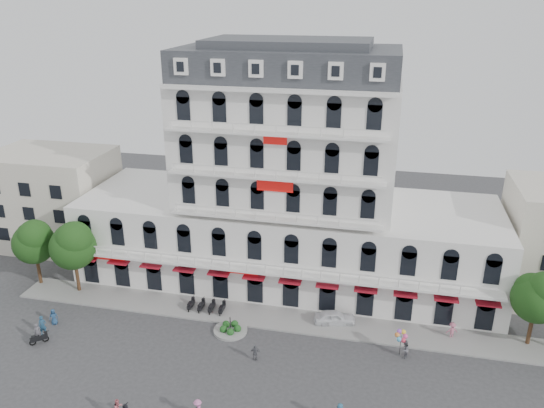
{
  "coord_description": "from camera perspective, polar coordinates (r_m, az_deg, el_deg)",
  "views": [
    {
      "loc": [
        10.08,
        -34.34,
        29.7
      ],
      "look_at": [
        0.14,
        10.0,
        11.74
      ],
      "focal_mm": 35.0,
      "sensor_mm": 36.0,
      "label": 1
    }
  ],
  "objects": [
    {
      "name": "ground",
      "position": [
        46.5,
        -3.01,
        -18.16
      ],
      "size": [
        120.0,
        120.0,
        0.0
      ],
      "primitive_type": "plane",
      "color": "#38383A",
      "rests_on": "ground"
    },
    {
      "name": "sidewalk",
      "position": [
        53.45,
        -0.39,
        -12.08
      ],
      "size": [
        53.0,
        4.0,
        0.16
      ],
      "primitive_type": "cube",
      "color": "gray",
      "rests_on": "ground"
    },
    {
      "name": "main_building",
      "position": [
        56.83,
        1.63,
        1.24
      ],
      "size": [
        45.0,
        15.0,
        25.8
      ],
      "color": "silver",
      "rests_on": "ground"
    },
    {
      "name": "flank_building_west",
      "position": [
        71.56,
        -22.36,
        0.54
      ],
      "size": [
        14.0,
        10.0,
        12.0
      ],
      "primitive_type": "cube",
      "color": "beige",
      "rests_on": "ground"
    },
    {
      "name": "traffic_island",
      "position": [
        51.62,
        -4.49,
        -13.28
      ],
      "size": [
        3.2,
        3.2,
        1.6
      ],
      "color": "gray",
      "rests_on": "ground"
    },
    {
      "name": "parked_scooter_row",
      "position": [
        54.89,
        -7.04,
        -11.37
      ],
      "size": [
        4.4,
        1.8,
        1.1
      ],
      "primitive_type": null,
      "color": "black",
      "rests_on": "ground"
    },
    {
      "name": "tree_west_outer",
      "position": [
        62.09,
        -24.25,
        -3.55
      ],
      "size": [
        4.5,
        4.48,
        7.76
      ],
      "color": "#382314",
      "rests_on": "ground"
    },
    {
      "name": "tree_west_inner",
      "position": [
        58.82,
        -20.64,
        -4.02
      ],
      "size": [
        4.76,
        4.76,
        8.25
      ],
      "color": "#382314",
      "rests_on": "ground"
    },
    {
      "name": "tree_east_inner",
      "position": [
        52.52,
        26.71,
        -8.76
      ],
      "size": [
        4.4,
        4.37,
        7.57
      ],
      "color": "#382314",
      "rests_on": "ground"
    },
    {
      "name": "parked_car",
      "position": [
        52.7,
        6.77,
        -12.02
      ],
      "size": [
        4.23,
        2.46,
        1.35
      ],
      "primitive_type": "imported",
      "rotation": [
        0.0,
        0.0,
        1.8
      ],
      "color": "white",
      "rests_on": "ground"
    },
    {
      "name": "rider_west",
      "position": [
        53.97,
        -23.86,
        -12.75
      ],
      "size": [
        1.34,
        1.27,
        2.09
      ],
      "rotation": [
        0.0,
        0.0,
        0.74
      ],
      "color": "black",
      "rests_on": "ground"
    },
    {
      "name": "pedestrian_left",
      "position": [
        56.29,
        -22.44,
        -11.15
      ],
      "size": [
        0.94,
        0.81,
        1.63
      ],
      "primitive_type": "imported",
      "rotation": [
        0.0,
        0.0,
        0.45
      ],
      "color": "navy",
      "rests_on": "ground"
    },
    {
      "name": "pedestrian_mid",
      "position": [
        47.78,
        -1.81,
        -15.69
      ],
      "size": [
        0.96,
        0.51,
        1.56
      ],
      "primitive_type": "imported",
      "rotation": [
        0.0,
        0.0,
        3.29
      ],
      "color": "#5A5C62",
      "rests_on": "ground"
    },
    {
      "name": "pedestrian_right",
      "position": [
        52.98,
        18.79,
        -12.76
      ],
      "size": [
        1.21,
        0.92,
        1.66
      ],
      "primitive_type": "imported",
      "rotation": [
        0.0,
        0.0,
        3.46
      ],
      "color": "#B9617B",
      "rests_on": "ground"
    },
    {
      "name": "pedestrian_far",
      "position": [
        55.07,
        -23.46,
        -11.89
      ],
      "size": [
        0.84,
        0.71,
        1.95
      ],
      "primitive_type": "imported",
      "rotation": [
        0.0,
        0.0,
        0.41
      ],
      "color": "navy",
      "rests_on": "ground"
    },
    {
      "name": "balloon_vendor",
      "position": [
        49.24,
        13.97,
        -14.45
      ],
      "size": [
        1.42,
        1.33,
        2.45
      ],
      "color": "slate",
      "rests_on": "ground"
    }
  ]
}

